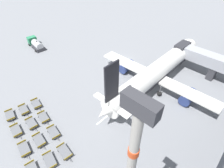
{
  "coord_description": "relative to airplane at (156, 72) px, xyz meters",
  "views": [
    {
      "loc": [
        26.72,
        -33.71,
        26.94
      ],
      "look_at": [
        5.61,
        -11.08,
        1.25
      ],
      "focal_mm": 28.0,
      "sensor_mm": 36.0,
      "label": 1
    }
  ],
  "objects": [
    {
      "name": "airplane",
      "position": [
        0.0,
        0.0,
        0.0
      ],
      "size": [
        29.54,
        37.07,
        12.98
      ],
      "color": "white",
      "rests_on": "ground_plane"
    },
    {
      "name": "stand_guidance_stripe",
      "position": [
        -1.36,
        -7.59,
        -3.51
      ],
      "size": [
        0.32,
        20.3,
        0.01
      ],
      "color": "white",
      "rests_on": "ground_plane"
    },
    {
      "name": "baggage_dolly_row_mid_b_col_d",
      "position": [
        -0.93,
        -25.17,
        -3.04
      ],
      "size": [
        3.56,
        1.82,
        0.92
      ],
      "color": "slate",
      "rests_on": "ground_plane"
    },
    {
      "name": "baggage_dolly_row_mid_b_col_a",
      "position": [
        -14.18,
        -22.92,
        -3.04
      ],
      "size": [
        3.58,
        1.94,
        0.92
      ],
      "color": "slate",
      "rests_on": "ground_plane"
    },
    {
      "name": "baggage_dolly_row_near_col_a",
      "position": [
        -15.04,
        -27.98,
        -3.04
      ],
      "size": [
        3.58,
        2.02,
        0.92
      ],
      "color": "slate",
      "rests_on": "ground_plane"
    },
    {
      "name": "baggage_dolly_row_near_col_b",
      "position": [
        -10.66,
        -28.72,
        -3.04
      ],
      "size": [
        3.57,
        1.86,
        0.92
      ],
      "color": "slate",
      "rests_on": "ground_plane"
    },
    {
      "name": "baggage_dolly_row_mid_a_col_b",
      "position": [
        -10.16,
        -26.07,
        -3.04
      ],
      "size": [
        3.56,
        1.81,
        0.92
      ],
      "color": "slate",
      "rests_on": "ground_plane"
    },
    {
      "name": "baggage_dolly_row_mid_a_col_c",
      "position": [
        -5.84,
        -26.91,
        -3.04
      ],
      "size": [
        3.56,
        1.83,
        0.92
      ],
      "color": "slate",
      "rests_on": "ground_plane"
    },
    {
      "name": "baggage_dolly_row_mid_a_col_a",
      "position": [
        -14.49,
        -25.47,
        -3.04
      ],
      "size": [
        3.57,
        1.89,
        0.92
      ],
      "color": "slate",
      "rests_on": "ground_plane"
    },
    {
      "name": "baggage_dolly_row_mid_b_col_c",
      "position": [
        -5.45,
        -24.34,
        -3.04
      ],
      "size": [
        3.57,
        1.9,
        0.92
      ],
      "color": "slate",
      "rests_on": "ground_plane"
    },
    {
      "name": "fuel_tanker_primary",
      "position": [
        -37.49,
        -10.03,
        -2.31
      ],
      "size": [
        7.85,
        3.99,
        2.84
      ],
      "color": "#2D8C5B",
      "rests_on": "ground_plane"
    },
    {
      "name": "baggage_dolly_row_near_col_c",
      "position": [
        -6.17,
        -29.4,
        -3.04
      ],
      "size": [
        3.58,
        1.93,
        0.92
      ],
      "color": "slate",
      "rests_on": "ground_plane"
    },
    {
      "name": "baggage_dolly_row_mid_a_col_d",
      "position": [
        -1.4,
        -27.59,
        -3.04
      ],
      "size": [
        3.58,
        2.01,
        0.92
      ],
      "color": "slate",
      "rests_on": "ground_plane"
    },
    {
      "name": "ground_plane",
      "position": [
        -12.0,
        3.03,
        -3.51
      ],
      "size": [
        500.0,
        500.0,
        0.0
      ],
      "primitive_type": "plane",
      "color": "gray"
    },
    {
      "name": "baggage_dolly_row_mid_b_col_b",
      "position": [
        -9.83,
        -23.76,
        -3.04
      ],
      "size": [
        3.57,
        1.92,
        0.92
      ],
      "color": "slate",
      "rests_on": "ground_plane"
    }
  ]
}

